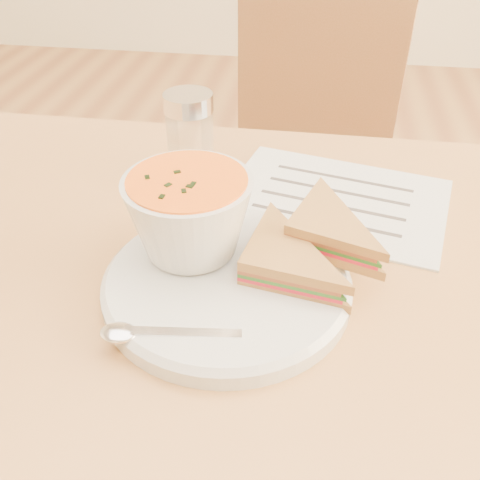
% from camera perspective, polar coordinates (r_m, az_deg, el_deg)
% --- Properties ---
extents(dining_table, '(1.00, 0.70, 0.75)m').
position_cam_1_polar(dining_table, '(0.86, -1.80, -22.88)').
color(dining_table, '#A06E31').
rests_on(dining_table, floor).
extents(chair_far, '(0.46, 0.46, 0.87)m').
position_cam_1_polar(chair_far, '(1.26, 5.36, 4.10)').
color(chair_far, brown).
rests_on(chair_far, floor).
extents(plate, '(0.28, 0.28, 0.02)m').
position_cam_1_polar(plate, '(0.54, -1.38, -4.75)').
color(plate, silver).
rests_on(plate, dining_table).
extents(soup_bowl, '(0.16, 0.16, 0.09)m').
position_cam_1_polar(soup_bowl, '(0.54, -5.40, 2.26)').
color(soup_bowl, silver).
rests_on(soup_bowl, plate).
extents(sandwich_half_a, '(0.13, 0.13, 0.03)m').
position_cam_1_polar(sandwich_half_a, '(0.51, -0.30, -3.84)').
color(sandwich_half_a, '#A9853B').
rests_on(sandwich_half_a, plate).
extents(sandwich_half_b, '(0.13, 0.13, 0.03)m').
position_cam_1_polar(sandwich_half_b, '(0.54, 4.65, 0.18)').
color(sandwich_half_b, '#A9853B').
rests_on(sandwich_half_b, plate).
extents(spoon, '(0.17, 0.06, 0.01)m').
position_cam_1_polar(spoon, '(0.48, -6.90, -9.85)').
color(spoon, silver).
rests_on(spoon, plate).
extents(paper_menu, '(0.31, 0.25, 0.00)m').
position_cam_1_polar(paper_menu, '(0.69, 10.02, 4.32)').
color(paper_menu, white).
rests_on(paper_menu, dining_table).
extents(condiment_shaker, '(0.07, 0.07, 0.11)m').
position_cam_1_polar(condiment_shaker, '(0.71, -5.34, 11.00)').
color(condiment_shaker, silver).
rests_on(condiment_shaker, dining_table).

